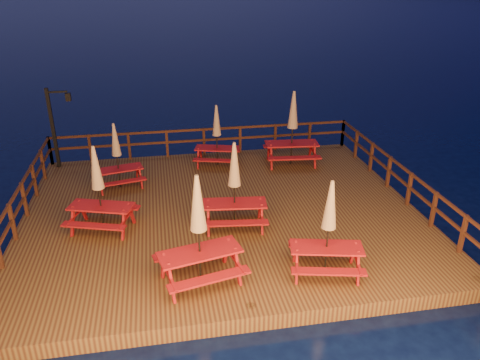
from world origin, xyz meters
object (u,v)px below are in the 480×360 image
(lamp_post, at_px, (56,121))
(picnic_table_0, at_px, (117,155))
(picnic_table_1, at_px, (199,229))
(picnic_table_2, at_px, (328,227))

(lamp_post, bearing_deg, picnic_table_0, -45.63)
(picnic_table_0, relative_size, picnic_table_1, 0.82)
(lamp_post, xyz_separation_m, picnic_table_1, (4.39, -8.04, -0.36))
(picnic_table_1, height_order, picnic_table_2, picnic_table_1)
(picnic_table_2, bearing_deg, picnic_table_1, -171.36)
(picnic_table_1, bearing_deg, picnic_table_0, 97.33)
(picnic_table_0, distance_m, picnic_table_2, 7.95)
(picnic_table_0, relative_size, picnic_table_2, 0.91)
(picnic_table_0, distance_m, picnic_table_1, 6.18)
(lamp_post, xyz_separation_m, picnic_table_0, (2.21, -2.26, -0.61))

